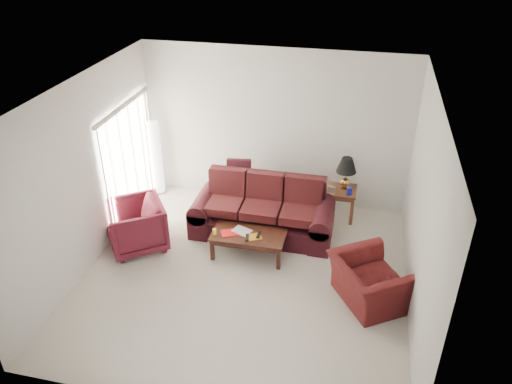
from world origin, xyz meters
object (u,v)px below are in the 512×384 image
at_px(sofa, 262,209).
at_px(floor_lamp, 156,158).
at_px(coffee_table, 249,245).
at_px(armchair_left, 136,226).
at_px(armchair_right, 369,282).
at_px(end_table, 340,203).

relative_size(sofa, floor_lamp, 1.58).
height_order(sofa, coffee_table, sofa).
xyz_separation_m(sofa, armchair_left, (-1.99, -0.86, -0.08)).
bearing_deg(coffee_table, floor_lamp, 165.04).
bearing_deg(floor_lamp, armchair_right, -28.98).
xyz_separation_m(sofa, armchair_right, (1.89, -1.37, -0.16)).
bearing_deg(coffee_table, armchair_left, -153.34).
distance_m(end_table, floor_lamp, 3.69).
relative_size(armchair_left, armchair_right, 0.87).
bearing_deg(coffee_table, end_table, 69.23).
height_order(sofa, floor_lamp, floor_lamp).
bearing_deg(end_table, floor_lamp, 178.00).
distance_m(end_table, armchair_left, 3.72).
bearing_deg(armchair_left, end_table, 82.26).
bearing_deg(armchair_right, sofa, 20.92).
bearing_deg(sofa, armchair_left, -152.24).
distance_m(end_table, armchair_right, 2.30).
relative_size(end_table, coffee_table, 0.49).
bearing_deg(end_table, armchair_left, -152.52).
relative_size(floor_lamp, coffee_table, 1.29).
xyz_separation_m(end_table, coffee_table, (-1.39, -1.54, -0.08)).
bearing_deg(end_table, coffee_table, -132.11).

